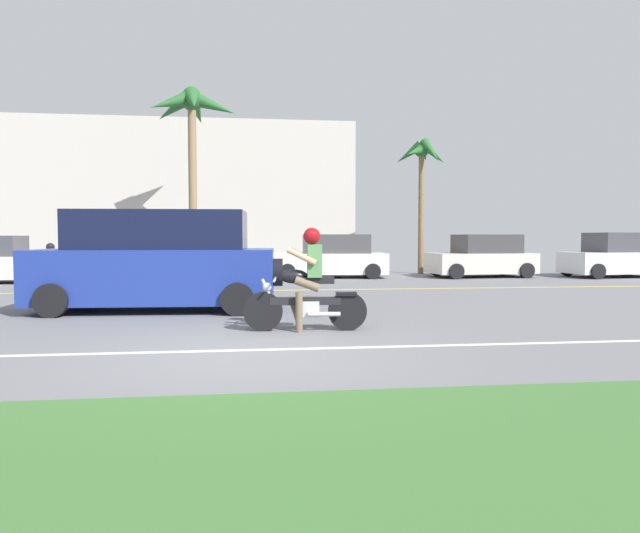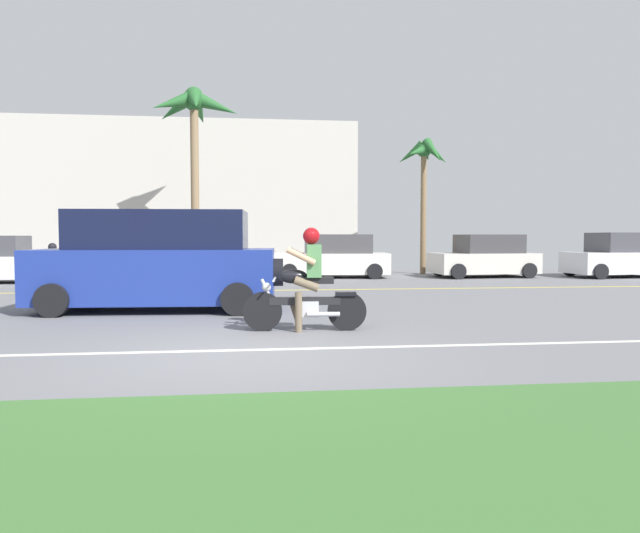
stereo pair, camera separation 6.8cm
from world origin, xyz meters
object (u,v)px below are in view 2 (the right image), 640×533
Objects in this scene: parked_car_2 at (333,257)px; motorcyclist_distant at (56,272)px; parked_car_4 at (618,257)px; motorcyclist at (306,287)px; suv_nearby at (158,262)px; palm_tree_1 at (193,116)px; parked_car_1 at (173,261)px; parked_car_3 at (485,257)px; palm_tree_0 at (424,163)px.

parked_car_2 is 2.83× the size of motorcyclist_distant.
parked_car_2 is at bearing 174.28° from parked_car_4.
suv_nearby is (-2.79, 2.94, 0.29)m from motorcyclist.
parked_car_2 is 7.68m from palm_tree_1.
parked_car_4 is (10.65, -1.07, 0.03)m from parked_car_2.
palm_tree_1 is 9.07m from motorcyclist_distant.
parked_car_4 is at bearing 0.99° from parked_car_1.
parked_car_3 is 1.05× the size of parked_car_4.
parked_car_1 is at bearing -179.01° from parked_car_4.
palm_tree_0 reaches higher than parked_car_4.
parked_car_4 is (16.27, 0.28, 0.09)m from parked_car_1.
parked_car_2 is 5.72m from parked_car_3.
parked_car_4 is at bearing -7.47° from parked_car_3.
palm_tree_0 is (6.08, 13.61, 3.80)m from motorcyclist.
palm_tree_0 is at bearing 129.30° from parked_car_3.
parked_car_3 is at bearing -50.70° from palm_tree_0.
palm_tree_0 is at bearing 28.27° from motorcyclist_distant.
parked_car_3 is 14.66m from motorcyclist_distant.
motorcyclist is 12.10m from parked_car_2.
parked_car_4 is at bearing 11.44° from motorcyclist_distant.
suv_nearby is 0.70× the size of palm_tree_1.
parked_car_1 is 2.67× the size of motorcyclist_distant.
parked_car_1 is at bearing -97.62° from palm_tree_1.
motorcyclist is at bearing -139.59° from parked_car_4.
palm_tree_0 is (8.86, 10.67, 3.52)m from suv_nearby.
palm_tree_1 is at bearing 82.38° from parked_car_1.
motorcyclist_distant is (-3.37, 4.09, -0.42)m from suv_nearby.
parked_car_4 reaches higher than parked_car_1.
parked_car_2 is (4.88, 8.98, -0.24)m from suv_nearby.
motorcyclist is at bearing -124.15° from parked_car_3.
palm_tree_1 reaches higher than motorcyclist.
parked_car_2 is 5.73m from palm_tree_0.
parked_car_2 is (2.09, 11.92, 0.04)m from motorcyclist.
palm_tree_1 is (0.39, 2.95, 5.46)m from parked_car_1.
suv_nearby is 0.92× the size of palm_tree_0.
parked_car_4 is at bearing 40.41° from motorcyclist.
parked_car_1 is 0.94× the size of parked_car_2.
suv_nearby is at bearing -153.00° from parked_car_4.
palm_tree_1 reaches higher than motorcyclist_distant.
suv_nearby reaches higher than parked_car_1.
palm_tree_0 reaches higher than parked_car_3.
parked_car_4 is (4.95, -0.65, 0.03)m from parked_car_3.
parked_car_1 is at bearing -166.50° from parked_car_2.
parked_car_4 is 19.29m from motorcyclist_distant.
palm_tree_0 is (3.98, 1.69, 3.76)m from parked_car_2.
suv_nearby is 5.32m from motorcyclist_distant.
parked_car_2 is (5.62, 1.35, 0.06)m from parked_car_1.
parked_car_3 is at bearing -10.45° from palm_tree_1.
parked_car_4 is 16.97m from palm_tree_1.
motorcyclist is 1.29× the size of motorcyclist_distant.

